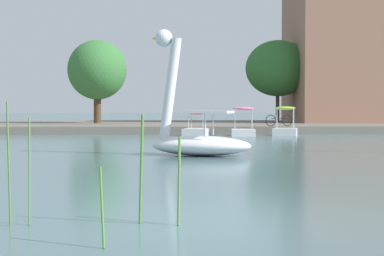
# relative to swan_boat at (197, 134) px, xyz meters

# --- Properties ---
(ground_plane) EXTENTS (493.59, 493.59, 0.00)m
(ground_plane) POSITION_rel_swan_boat_xyz_m (-0.05, -10.98, -0.69)
(ground_plane) COLOR slate
(shore_bank_far) EXTENTS (131.29, 20.63, 0.45)m
(shore_bank_far) POSITION_rel_swan_boat_xyz_m (-0.05, 26.00, -0.46)
(shore_bank_far) COLOR #6B665B
(shore_bank_far) RESTS_ON ground_plane
(swan_boat) EXTENTS (3.47, 2.45, 3.97)m
(swan_boat) POSITION_rel_swan_boat_xyz_m (0.00, 0.00, 0.00)
(swan_boat) COLOR white
(swan_boat) RESTS_ON ground_plane
(pedal_boat_red) EXTENTS (1.79, 2.59, 1.35)m
(pedal_boat_red) POSITION_rel_swan_boat_xyz_m (0.93, 14.22, -0.32)
(pedal_boat_red) COLOR white
(pedal_boat_red) RESTS_ON ground_plane
(pedal_boat_pink) EXTENTS (1.54, 2.33, 1.59)m
(pedal_boat_pink) POSITION_rel_swan_boat_xyz_m (3.45, 14.00, -0.18)
(pedal_boat_pink) COLOR white
(pedal_boat_pink) RESTS_ON ground_plane
(pedal_boat_lime) EXTENTS (1.77, 2.39, 1.61)m
(pedal_boat_lime) POSITION_rel_swan_boat_xyz_m (5.80, 14.22, -0.24)
(pedal_boat_lime) COLOR white
(pedal_boat_lime) RESTS_ON ground_plane
(tree_sapling_by_fence) EXTENTS (5.69, 6.35, 6.34)m
(tree_sapling_by_fence) POSITION_rel_swan_boat_xyz_m (8.09, 27.88, 3.93)
(tree_sapling_by_fence) COLOR #423323
(tree_sapling_by_fence) RESTS_ON shore_bank_far
(tree_broadleaf_right) EXTENTS (4.52, 4.95, 5.94)m
(tree_broadleaf_right) POSITION_rel_swan_boat_xyz_m (-5.54, 24.99, 3.56)
(tree_broadleaf_right) COLOR #4C3823
(tree_broadleaf_right) RESTS_ON shore_bank_far
(bicycle_parked) EXTENTS (1.69, 0.50, 0.68)m
(bicycle_parked) POSITION_rel_swan_boat_xyz_m (5.92, 16.48, 0.10)
(bicycle_parked) COLOR black
(bicycle_parked) RESTS_ON shore_bank_far
(reed_clump_foreground) EXTENTS (3.00, 1.64, 1.57)m
(reed_clump_foreground) POSITION_rel_swan_boat_xyz_m (-2.85, -11.80, -0.05)
(reed_clump_foreground) COLOR #568E38
(reed_clump_foreground) RESTS_ON ground_plane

